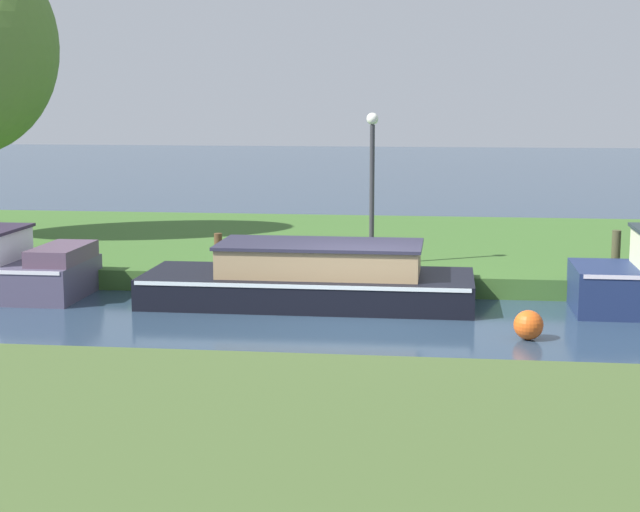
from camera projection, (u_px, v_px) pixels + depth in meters
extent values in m
plane|color=#283C51|center=(365.00, 319.00, 17.59)|extent=(120.00, 120.00, 0.00)
cube|color=#3B6428|center=(389.00, 248.00, 24.42)|extent=(72.00, 10.00, 0.40)
cube|color=black|center=(308.00, 289.00, 18.87)|extent=(6.08, 2.21, 0.56)
cube|color=white|center=(308.00, 276.00, 18.83)|extent=(5.96, 2.24, 0.07)
cube|color=tan|center=(320.00, 260.00, 18.76)|extent=(3.65, 1.68, 0.52)
cube|color=#29283B|center=(320.00, 244.00, 18.71)|extent=(3.75, 1.77, 0.06)
cube|color=#554053|center=(62.00, 254.00, 19.37)|extent=(0.84, 1.77, 0.31)
cylinder|color=#333338|center=(372.00, 195.00, 20.62)|extent=(0.10, 0.10, 2.85)
sphere|color=white|center=(373.00, 119.00, 20.38)|extent=(0.24, 0.24, 0.24)
cylinder|color=brown|center=(218.00, 250.00, 20.53)|extent=(0.16, 0.16, 0.68)
cylinder|color=#42412A|center=(616.00, 253.00, 19.54)|extent=(0.17, 0.17, 0.87)
sphere|color=#E55919|center=(528.00, 325.00, 16.09)|extent=(0.47, 0.47, 0.47)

